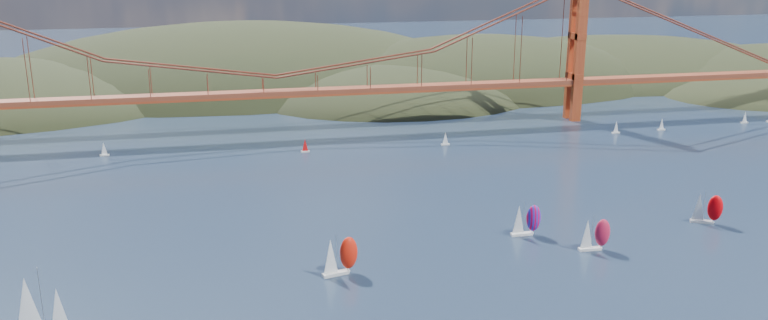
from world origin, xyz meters
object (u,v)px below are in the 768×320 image
at_px(sloop_navy, 38,314).
at_px(racer_1, 594,234).
at_px(racer_2, 707,208).
at_px(racer_rwb, 526,219).
at_px(racer_0, 339,255).

xyz_separation_m(sloop_navy, racer_1, (116.19, 20.88, -2.81)).
distance_m(racer_1, racer_2, 37.98).
bearing_deg(racer_rwb, racer_1, -45.66).
bearing_deg(racer_1, sloop_navy, -167.83).
bearing_deg(racer_rwb, racer_0, -164.51).
distance_m(racer_2, racer_rwb, 48.49).
height_order(racer_2, racer_rwb, racer_2).
distance_m(racer_0, racer_rwb, 49.99).
bearing_deg(sloop_navy, racer_0, 12.92).
height_order(racer_0, racer_1, racer_0).
relative_size(racer_1, racer_rwb, 0.99).
height_order(sloop_navy, racer_0, sloop_navy).
height_order(sloop_navy, racer_2, sloop_navy).
distance_m(sloop_navy, racer_rwb, 109.46).
relative_size(racer_0, racer_1, 1.10).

